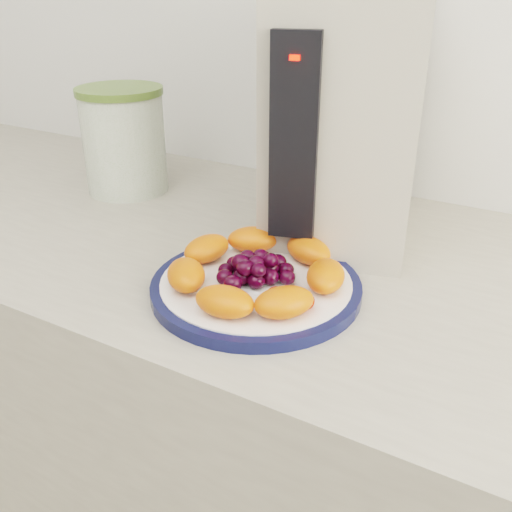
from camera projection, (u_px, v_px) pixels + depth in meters
The scene contains 10 objects.
counter at pixel (245, 462), 1.04m from camera, with size 3.50×0.60×0.90m, color #A9A18F.
cabinet_face at pixel (246, 474), 1.05m from camera, with size 3.48×0.58×0.84m, color #896C4C.
plate_rim at pixel (256, 287), 0.70m from camera, with size 0.26×0.26×0.01m, color #0F163E.
plate_face at pixel (256, 286), 0.70m from camera, with size 0.23×0.23×0.02m, color white.
canister at pixel (125, 144), 0.99m from camera, with size 0.14×0.14×0.17m, color #3B5F13.
canister_lid at pixel (119, 91), 0.95m from camera, with size 0.15×0.15×0.01m, color #556E2E.
appliance_body at pixel (346, 120), 0.79m from camera, with size 0.19×0.27×0.33m, color #A8A191.
appliance_panel at pixel (294, 140), 0.68m from camera, with size 0.06×0.02×0.25m, color black.
appliance_led at pixel (295, 58), 0.63m from camera, with size 0.01×0.01×0.01m, color #FF0C05.
fruit_plate at pixel (257, 270), 0.68m from camera, with size 0.22×0.22×0.03m.
Camera 1 is at (0.40, 0.55, 1.25)m, focal length 40.00 mm.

